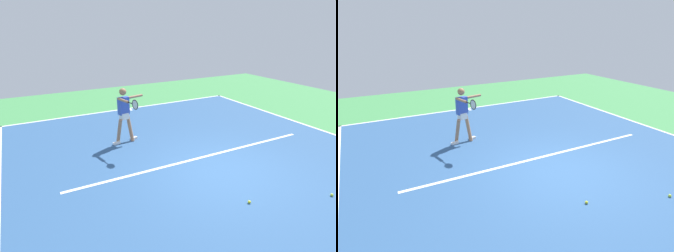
# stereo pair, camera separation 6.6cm
# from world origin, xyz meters

# --- Properties ---
(ground_plane) EXTENTS (22.72, 22.72, 0.00)m
(ground_plane) POSITION_xyz_m (0.00, 0.00, 0.00)
(ground_plane) COLOR #428E4C
(court_surface) EXTENTS (10.29, 13.38, 0.00)m
(court_surface) POSITION_xyz_m (0.00, 0.00, 0.00)
(court_surface) COLOR #2D5484
(court_surface) RESTS_ON ground_plane
(court_line_baseline_near) EXTENTS (10.29, 0.10, 0.01)m
(court_line_baseline_near) POSITION_xyz_m (0.00, -6.64, 0.00)
(court_line_baseline_near) COLOR white
(court_line_baseline_near) RESTS_ON ground_plane
(court_line_service) EXTENTS (7.72, 0.10, 0.01)m
(court_line_service) POSITION_xyz_m (0.00, -0.93, 0.00)
(court_line_service) COLOR white
(court_line_service) RESTS_ON ground_plane
(court_line_centre_mark) EXTENTS (0.10, 0.30, 0.01)m
(court_line_centre_mark) POSITION_xyz_m (0.00, -6.44, 0.00)
(court_line_centre_mark) COLOR white
(court_line_centre_mark) RESTS_ON ground_plane
(tennis_player) EXTENTS (1.16, 1.29, 1.78)m
(tennis_player) POSITION_xyz_m (1.48, -3.05, 1.02)
(tennis_player) COLOR #9E7051
(tennis_player) RESTS_ON ground_plane
(tennis_ball_near_player) EXTENTS (0.07, 0.07, 0.07)m
(tennis_ball_near_player) POSITION_xyz_m (-1.46, 2.07, 0.03)
(tennis_ball_near_player) COLOR #C6E53D
(tennis_ball_near_player) RESTS_ON ground_plane
(tennis_ball_far_corner) EXTENTS (0.07, 0.07, 0.07)m
(tennis_ball_far_corner) POSITION_xyz_m (0.35, 1.40, 0.03)
(tennis_ball_far_corner) COLOR yellow
(tennis_ball_far_corner) RESTS_ON ground_plane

